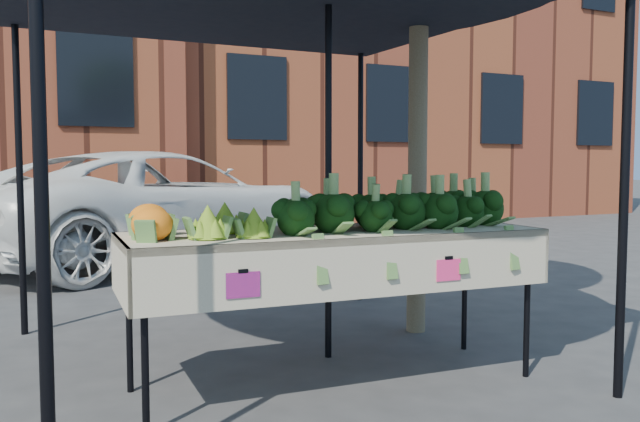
{
  "coord_description": "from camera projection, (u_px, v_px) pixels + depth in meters",
  "views": [
    {
      "loc": [
        -1.95,
        -3.45,
        1.28
      ],
      "look_at": [
        -0.23,
        0.1,
        1.0
      ],
      "focal_mm": 36.93,
      "sensor_mm": 36.0,
      "label": 1
    }
  ],
  "objects": [
    {
      "name": "ground",
      "position": [
        360.0,
        373.0,
        4.03
      ],
      "size": [
        90.0,
        90.0,
        0.0
      ],
      "primitive_type": "plane",
      "color": "#303033"
    },
    {
      "name": "broccoli_heap",
      "position": [
        391.0,
        204.0,
        3.96
      ],
      "size": [
        1.62,
        0.59,
        0.29
      ],
      "primitive_type": "ellipsoid",
      "color": "black",
      "rests_on": "table"
    },
    {
      "name": "canopy",
      "position": [
        274.0,
        150.0,
        4.2
      ],
      "size": [
        3.16,
        3.16,
        2.74
      ],
      "primitive_type": null,
      "color": "black",
      "rests_on": "ground"
    },
    {
      "name": "vehicle",
      "position": [
        157.0,
        63.0,
        8.63
      ],
      "size": [
        2.32,
        2.79,
        5.21
      ],
      "primitive_type": "imported",
      "rotation": [
        0.0,
        0.0,
        2.0
      ],
      "color": "white",
      "rests_on": "ground"
    },
    {
      "name": "table",
      "position": [
        335.0,
        308.0,
        3.81
      ],
      "size": [
        2.44,
        0.94,
        0.9
      ],
      "color": "beige",
      "rests_on": "ground"
    },
    {
      "name": "cauliflower_pair",
      "position": [
        150.0,
        219.0,
        3.38
      ],
      "size": [
        0.25,
        0.45,
        0.2
      ],
      "primitive_type": "ellipsoid",
      "color": "orange",
      "rests_on": "table"
    },
    {
      "name": "romanesco_cluster",
      "position": [
        224.0,
        216.0,
        3.47
      ],
      "size": [
        0.45,
        0.49,
        0.22
      ],
      "primitive_type": "ellipsoid",
      "color": "#8DA42F",
      "rests_on": "table"
    },
    {
      "name": "street_tree",
      "position": [
        419.0,
        59.0,
        4.91
      ],
      "size": [
        2.09,
        2.09,
        4.13
      ],
      "primitive_type": null,
      "color": "#1E4C14",
      "rests_on": "ground"
    },
    {
      "name": "building_right",
      "position": [
        360.0,
        56.0,
        18.0
      ],
      "size": [
        12.0,
        8.0,
        8.5
      ],
      "primitive_type": "cube",
      "color": "brown",
      "rests_on": "ground"
    }
  ]
}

